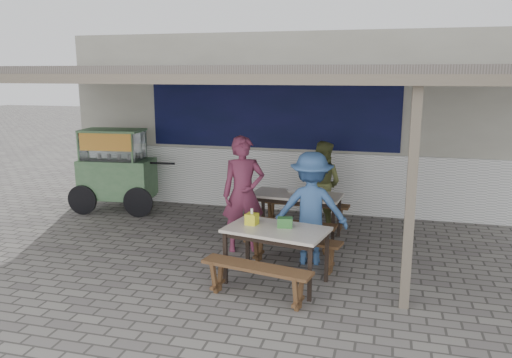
{
  "coord_description": "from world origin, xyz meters",
  "views": [
    {
      "loc": [
        2.06,
        -6.64,
        2.72
      ],
      "look_at": [
        0.05,
        0.9,
        1.06
      ],
      "focal_mm": 35.0,
      "sensor_mm": 36.0,
      "label": 1
    }
  ],
  "objects_px": {
    "patron_street_side": "(243,194)",
    "table_left": "(296,199)",
    "bench_left_wall": "(305,208)",
    "table_right": "(276,234)",
    "patron_wall_side": "(322,183)",
    "condiment_jar": "(320,190)",
    "condiment_bowl": "(292,191)",
    "bench_left_street": "(286,228)",
    "bench_right_street": "(256,275)",
    "donation_box": "(285,223)",
    "bench_right_wall": "(293,245)",
    "patron_right_table": "(311,208)",
    "tissue_box": "(252,219)",
    "vendor_cart": "(116,167)"
  },
  "relations": [
    {
      "from": "table_left",
      "to": "patron_wall_side",
      "type": "bearing_deg",
      "value": 74.19
    },
    {
      "from": "vendor_cart",
      "to": "condiment_bowl",
      "type": "bearing_deg",
      "value": -15.06
    },
    {
      "from": "patron_street_side",
      "to": "table_left",
      "type": "bearing_deg",
      "value": 27.56
    },
    {
      "from": "bench_right_street",
      "to": "vendor_cart",
      "type": "xyz_separation_m",
      "value": [
        -3.74,
        3.22,
        0.56
      ]
    },
    {
      "from": "patron_street_side",
      "to": "condiment_bowl",
      "type": "xyz_separation_m",
      "value": [
        0.58,
        0.94,
        -0.12
      ]
    },
    {
      "from": "condiment_jar",
      "to": "table_right",
      "type": "bearing_deg",
      "value": -97.83
    },
    {
      "from": "condiment_jar",
      "to": "condiment_bowl",
      "type": "xyz_separation_m",
      "value": [
        -0.47,
        -0.04,
        -0.02
      ]
    },
    {
      "from": "bench_left_street",
      "to": "bench_right_street",
      "type": "height_order",
      "value": "same"
    },
    {
      "from": "patron_right_table",
      "to": "donation_box",
      "type": "height_order",
      "value": "patron_right_table"
    },
    {
      "from": "table_left",
      "to": "bench_right_wall",
      "type": "relative_size",
      "value": 1.07
    },
    {
      "from": "table_left",
      "to": "donation_box",
      "type": "bearing_deg",
      "value": -79.86
    },
    {
      "from": "tissue_box",
      "to": "patron_right_table",
      "type": "bearing_deg",
      "value": 48.25
    },
    {
      "from": "bench_left_wall",
      "to": "table_right",
      "type": "height_order",
      "value": "table_right"
    },
    {
      "from": "bench_right_street",
      "to": "bench_left_street",
      "type": "bearing_deg",
      "value": 101.81
    },
    {
      "from": "tissue_box",
      "to": "bench_right_street",
      "type": "bearing_deg",
      "value": -70.46
    },
    {
      "from": "bench_right_wall",
      "to": "condiment_jar",
      "type": "height_order",
      "value": "condiment_jar"
    },
    {
      "from": "bench_right_wall",
      "to": "condiment_bowl",
      "type": "distance_m",
      "value": 1.54
    },
    {
      "from": "condiment_jar",
      "to": "condiment_bowl",
      "type": "bearing_deg",
      "value": -175.67
    },
    {
      "from": "patron_street_side",
      "to": "patron_wall_side",
      "type": "xyz_separation_m",
      "value": [
        0.99,
        1.66,
        -0.13
      ]
    },
    {
      "from": "patron_street_side",
      "to": "condiment_bowl",
      "type": "relative_size",
      "value": 9.03
    },
    {
      "from": "bench_left_street",
      "to": "table_right",
      "type": "xyz_separation_m",
      "value": [
        0.13,
        -1.3,
        0.33
      ]
    },
    {
      "from": "table_left",
      "to": "patron_street_side",
      "type": "distance_m",
      "value": 1.09
    },
    {
      "from": "condiment_bowl",
      "to": "vendor_cart",
      "type": "bearing_deg",
      "value": 170.67
    },
    {
      "from": "table_left",
      "to": "bench_left_street",
      "type": "xyz_separation_m",
      "value": [
        -0.05,
        -0.61,
        -0.33
      ]
    },
    {
      "from": "bench_right_wall",
      "to": "donation_box",
      "type": "bearing_deg",
      "value": -80.91
    },
    {
      "from": "patron_wall_side",
      "to": "condiment_jar",
      "type": "height_order",
      "value": "patron_wall_side"
    },
    {
      "from": "bench_right_street",
      "to": "donation_box",
      "type": "relative_size",
      "value": 7.29
    },
    {
      "from": "patron_wall_side",
      "to": "patron_right_table",
      "type": "height_order",
      "value": "patron_right_table"
    },
    {
      "from": "bench_right_wall",
      "to": "donation_box",
      "type": "distance_m",
      "value": 0.7
    },
    {
      "from": "patron_wall_side",
      "to": "tissue_box",
      "type": "xyz_separation_m",
      "value": [
        -0.58,
        -2.67,
        0.05
      ]
    },
    {
      "from": "table_left",
      "to": "vendor_cart",
      "type": "bearing_deg",
      "value": 173.62
    },
    {
      "from": "bench_left_street",
      "to": "patron_wall_side",
      "type": "relative_size",
      "value": 1.03
    },
    {
      "from": "table_left",
      "to": "condiment_bowl",
      "type": "relative_size",
      "value": 7.64
    },
    {
      "from": "condiment_jar",
      "to": "patron_right_table",
      "type": "bearing_deg",
      "value": -88.28
    },
    {
      "from": "bench_left_wall",
      "to": "condiment_jar",
      "type": "height_order",
      "value": "condiment_jar"
    },
    {
      "from": "bench_right_wall",
      "to": "vendor_cart",
      "type": "distance_m",
      "value": 4.51
    },
    {
      "from": "donation_box",
      "to": "patron_wall_side",
      "type": "bearing_deg",
      "value": 87.27
    },
    {
      "from": "patron_street_side",
      "to": "tissue_box",
      "type": "distance_m",
      "value": 1.1
    },
    {
      "from": "patron_right_table",
      "to": "bench_right_street",
      "type": "bearing_deg",
      "value": 65.88
    },
    {
      "from": "bench_left_wall",
      "to": "tissue_box",
      "type": "bearing_deg",
      "value": -92.88
    },
    {
      "from": "bench_right_street",
      "to": "tissue_box",
      "type": "distance_m",
      "value": 0.86
    },
    {
      "from": "table_left",
      "to": "table_right",
      "type": "relative_size",
      "value": 1.07
    },
    {
      "from": "patron_right_table",
      "to": "condiment_jar",
      "type": "height_order",
      "value": "patron_right_table"
    },
    {
      "from": "patron_street_side",
      "to": "donation_box",
      "type": "xyz_separation_m",
      "value": [
        0.86,
        -1.03,
        -0.08
      ]
    },
    {
      "from": "bench_right_wall",
      "to": "patron_street_side",
      "type": "height_order",
      "value": "patron_street_side"
    },
    {
      "from": "patron_wall_side",
      "to": "patron_right_table",
      "type": "distance_m",
      "value": 1.92
    },
    {
      "from": "patron_right_table",
      "to": "donation_box",
      "type": "relative_size",
      "value": 8.39
    },
    {
      "from": "bench_left_wall",
      "to": "table_left",
      "type": "bearing_deg",
      "value": -90.0
    },
    {
      "from": "condiment_jar",
      "to": "tissue_box",
      "type": "bearing_deg",
      "value": -107.8
    },
    {
      "from": "bench_left_street",
      "to": "table_left",
      "type": "bearing_deg",
      "value": 90.0
    }
  ]
}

